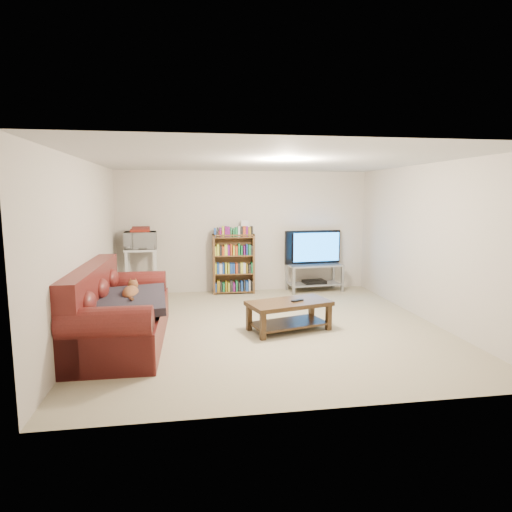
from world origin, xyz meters
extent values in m
plane|color=#B8AC88|center=(0.00, 0.00, 0.00)|extent=(5.00, 5.00, 0.00)
plane|color=white|center=(0.00, 0.00, 2.40)|extent=(5.00, 5.00, 0.00)
plane|color=beige|center=(0.00, 2.50, 1.20)|extent=(5.00, 0.00, 5.00)
plane|color=beige|center=(0.00, -2.50, 1.20)|extent=(5.00, 0.00, 5.00)
plane|color=beige|center=(-2.50, 0.00, 1.20)|extent=(0.00, 5.00, 5.00)
plane|color=beige|center=(2.50, 0.00, 1.20)|extent=(0.00, 5.00, 5.00)
cube|color=#591917|center=(-1.99, -0.34, 0.23)|extent=(1.06, 2.40, 0.46)
cube|color=#591917|center=(-2.37, -0.34, 0.52)|extent=(0.29, 2.39, 1.00)
cube|color=#591917|center=(-2.00, -1.42, 0.29)|extent=(0.98, 0.25, 0.58)
cube|color=#591917|center=(-1.98, 0.73, 0.29)|extent=(0.98, 0.25, 0.58)
cube|color=#28242D|center=(-1.89, -0.51, 0.59)|extent=(1.01, 1.26, 0.20)
cube|color=#3A2614|center=(0.28, -0.20, 0.39)|extent=(1.28, 0.87, 0.06)
cube|color=#3A2614|center=(0.28, -0.20, 0.10)|extent=(1.15, 0.79, 0.03)
cube|color=#3A2614|center=(-0.16, -0.57, 0.18)|extent=(0.09, 0.09, 0.36)
cube|color=#3A2614|center=(0.85, -0.28, 0.18)|extent=(0.09, 0.09, 0.36)
cube|color=#3A2614|center=(-0.28, -0.12, 0.18)|extent=(0.09, 0.09, 0.36)
cube|color=#3A2614|center=(0.72, 0.16, 0.18)|extent=(0.09, 0.09, 0.36)
cube|color=black|center=(0.40, -0.22, 0.43)|extent=(0.20, 0.13, 0.02)
cube|color=#999EA3|center=(1.38, 2.22, 0.53)|extent=(1.13, 0.59, 0.03)
cube|color=#999EA3|center=(1.38, 2.22, 0.15)|extent=(1.08, 0.56, 0.02)
cube|color=gray|center=(0.88, 1.95, 0.27)|extent=(0.05, 0.05, 0.55)
cube|color=gray|center=(1.91, 2.05, 0.27)|extent=(0.05, 0.05, 0.55)
cube|color=gray|center=(0.84, 2.38, 0.27)|extent=(0.05, 0.05, 0.55)
cube|color=gray|center=(1.87, 2.48, 0.27)|extent=(0.05, 0.05, 0.55)
imported|color=black|center=(1.38, 2.22, 0.88)|extent=(1.18, 0.27, 0.68)
cube|color=black|center=(1.38, 2.22, 0.19)|extent=(0.46, 0.35, 0.06)
cube|color=brown|center=(-0.64, 2.28, 0.59)|extent=(0.05, 0.25, 1.18)
cube|color=brown|center=(0.13, 2.26, 0.59)|extent=(0.05, 0.25, 1.18)
cube|color=brown|center=(-0.25, 2.27, 1.16)|extent=(0.82, 0.27, 0.03)
cube|color=maroon|center=(-0.43, 2.27, 1.21)|extent=(0.24, 0.19, 0.06)
cube|color=silver|center=(-2.00, 2.16, 0.91)|extent=(0.60, 0.45, 0.04)
cube|color=silver|center=(-2.00, 2.16, 0.30)|extent=(0.54, 0.40, 0.03)
cube|color=silver|center=(-2.25, 1.97, 0.45)|extent=(0.05, 0.05, 0.89)
cube|color=silver|center=(-1.74, 1.99, 0.45)|extent=(0.05, 0.05, 0.89)
cube|color=silver|center=(-2.26, 2.32, 0.45)|extent=(0.05, 0.05, 0.89)
cube|color=silver|center=(-1.76, 2.34, 0.45)|extent=(0.05, 0.05, 0.89)
imported|color=silver|center=(-2.00, 2.16, 1.09)|extent=(0.59, 0.41, 0.32)
cube|color=maroon|center=(-2.00, 2.16, 1.28)|extent=(0.35, 0.31, 0.05)
camera|label=1|loc=(-1.10, -5.99, 1.91)|focal=30.00mm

